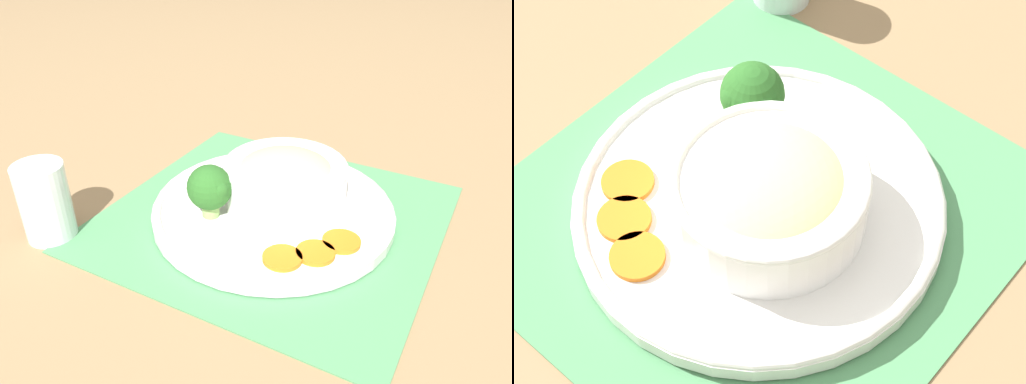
# 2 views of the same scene
# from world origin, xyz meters

# --- Properties ---
(ground_plane) EXTENTS (4.00, 4.00, 0.00)m
(ground_plane) POSITION_xyz_m (0.00, 0.00, 0.00)
(ground_plane) COLOR #8C704C
(placemat) EXTENTS (0.46, 0.44, 0.00)m
(placemat) POSITION_xyz_m (0.00, 0.00, 0.00)
(placemat) COLOR #4C8C59
(placemat) RESTS_ON ground_plane
(plate) EXTENTS (0.32, 0.32, 0.02)m
(plate) POSITION_xyz_m (0.00, 0.00, 0.02)
(plate) COLOR white
(plate) RESTS_ON placemat
(bowl) EXTENTS (0.16, 0.16, 0.07)m
(bowl) POSITION_xyz_m (-0.01, -0.02, 0.05)
(bowl) COLOR white
(bowl) RESTS_ON plate
(broccoli_floret) EXTENTS (0.06, 0.06, 0.07)m
(broccoli_floret) POSITION_xyz_m (0.06, 0.05, 0.06)
(broccoli_floret) COLOR #84AD5B
(broccoli_floret) RESTS_ON plate
(carrot_slice_near) EXTENTS (0.05, 0.05, 0.01)m
(carrot_slice_near) POSITION_xyz_m (-0.05, 0.10, 0.02)
(carrot_slice_near) COLOR orange
(carrot_slice_near) RESTS_ON plate
(carrot_slice_middle) EXTENTS (0.05, 0.05, 0.01)m
(carrot_slice_middle) POSITION_xyz_m (-0.08, 0.08, 0.02)
(carrot_slice_middle) COLOR orange
(carrot_slice_middle) RESTS_ON plate
(carrot_slice_far) EXTENTS (0.05, 0.05, 0.01)m
(carrot_slice_far) POSITION_xyz_m (-0.10, 0.05, 0.02)
(carrot_slice_far) COLOR orange
(carrot_slice_far) RESTS_ON plate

